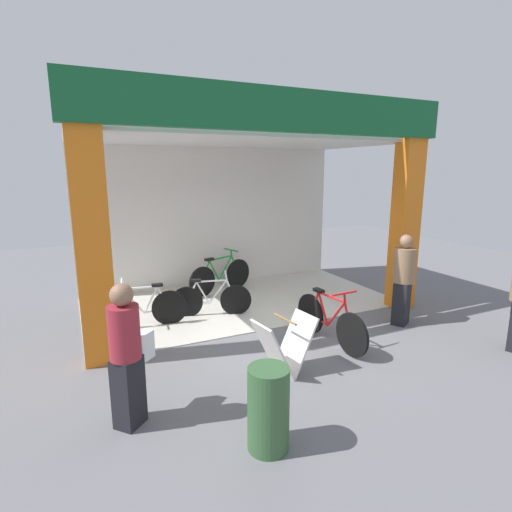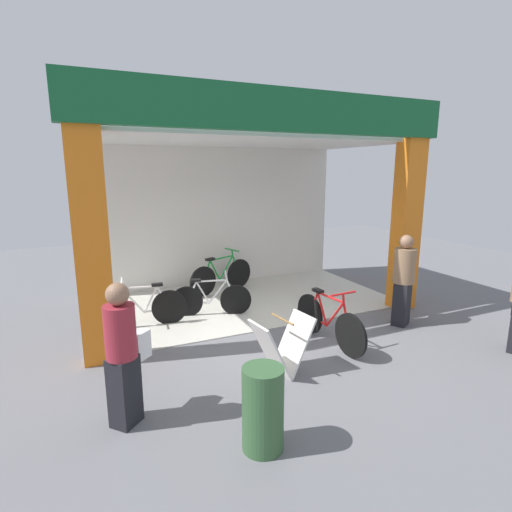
{
  "view_description": "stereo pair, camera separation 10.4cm",
  "coord_description": "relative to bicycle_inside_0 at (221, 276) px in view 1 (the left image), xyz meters",
  "views": [
    {
      "loc": [
        -3.11,
        -5.84,
        2.73
      ],
      "look_at": [
        0.0,
        0.81,
        1.15
      ],
      "focal_mm": 28.16,
      "sensor_mm": 36.0,
      "label": 1
    },
    {
      "loc": [
        -3.02,
        -5.88,
        2.73
      ],
      "look_at": [
        0.0,
        0.81,
        1.15
      ],
      "focal_mm": 28.16,
      "sensor_mm": 36.0,
      "label": 2
    }
  ],
  "objects": [
    {
      "name": "ground_plane",
      "position": [
        0.12,
        -2.44,
        -0.38
      ],
      "size": [
        20.35,
        20.35,
        0.0
      ],
      "primitive_type": "plane",
      "color": "slate",
      "rests_on": "ground"
    },
    {
      "name": "bicycle_parked_0",
      "position": [
        0.62,
        -3.32,
        -0.01
      ],
      "size": [
        0.47,
        1.71,
        0.94
      ],
      "color": "black",
      "rests_on": "ground"
    },
    {
      "name": "bicycle_inside_2",
      "position": [
        -1.98,
        -1.4,
        -0.03
      ],
      "size": [
        1.6,
        0.44,
        0.88
      ],
      "color": "black",
      "rests_on": "ground"
    },
    {
      "name": "bicycle_inside_1",
      "position": [
        -0.69,
        -1.36,
        -0.05
      ],
      "size": [
        1.45,
        0.54,
        0.83
      ],
      "color": "black",
      "rests_on": "ground"
    },
    {
      "name": "shop_facade",
      "position": [
        0.12,
        -0.71,
        1.76
      ],
      "size": [
        6.37,
        3.54,
        3.95
      ],
      "color": "beige",
      "rests_on": "ground"
    },
    {
      "name": "pedestrian_2",
      "position": [
        -2.56,
        -4.14,
        0.45
      ],
      "size": [
        0.58,
        0.56,
        1.6
      ],
      "color": "black",
      "rests_on": "ground"
    },
    {
      "name": "trash_bin",
      "position": [
        -1.38,
        -5.13,
        0.05
      ],
      "size": [
        0.42,
        0.42,
        0.87
      ],
      "primitive_type": "cylinder",
      "color": "#335933",
      "rests_on": "ground"
    },
    {
      "name": "bicycle_inside_0",
      "position": [
        0.0,
        0.0,
        0.0
      ],
      "size": [
        1.65,
        0.65,
        0.95
      ],
      "color": "black",
      "rests_on": "ground"
    },
    {
      "name": "pedestrian_0",
      "position": [
        2.3,
        -3.17,
        0.47
      ],
      "size": [
        0.65,
        0.52,
        1.63
      ],
      "color": "black",
      "rests_on": "ground"
    },
    {
      "name": "sandwich_board_sign",
      "position": [
        -0.51,
        -3.89,
        0.02
      ],
      "size": [
        0.86,
        0.59,
        0.81
      ],
      "color": "silver",
      "rests_on": "ground"
    }
  ]
}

